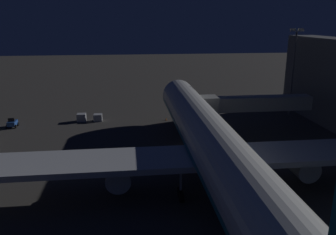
{
  "coord_description": "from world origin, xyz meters",
  "views": [
    {
      "loc": [
        9.92,
        49.97,
        20.44
      ],
      "look_at": [
        3.0,
        -8.36,
        3.5
      ],
      "focal_mm": 36.42,
      "sensor_mm": 36.0,
      "label": 1
    }
  ],
  "objects": [
    {
      "name": "baggage_container_mid_row",
      "position": [
        16.43,
        -19.65,
        0.72
      ],
      "size": [
        1.72,
        1.58,
        1.44
      ],
      "primitive_type": "cube",
      "color": "#B7BABF",
      "rests_on": "ground_plane"
    },
    {
      "name": "apron_floodlight_mast",
      "position": [
        -25.5,
        -19.71,
        10.78
      ],
      "size": [
        2.9,
        0.5,
        18.65
      ],
      "color": "#59595E",
      "rests_on": "ground_plane"
    },
    {
      "name": "jet_bridge",
      "position": [
        -11.19,
        -7.57,
        5.81
      ],
      "size": [
        20.69,
        3.4,
        7.35
      ],
      "color": "#9E9E99",
      "rests_on": "ground_plane"
    },
    {
      "name": "traffic_cone_nose_starboard",
      "position": [
        2.2,
        -18.36,
        0.28
      ],
      "size": [
        0.36,
        0.36,
        0.55
      ],
      "primitive_type": "cone",
      "color": "orange",
      "rests_on": "ground_plane"
    },
    {
      "name": "airliner_at_gate",
      "position": [
        0.0,
        13.25,
        5.72
      ],
      "size": [
        57.95,
        66.18,
        19.69
      ],
      "color": "silver",
      "rests_on": "ground_plane"
    },
    {
      "name": "baggage_tug_lead",
      "position": [
        32.83,
        -17.22,
        0.78
      ],
      "size": [
        1.86,
        2.27,
        1.95
      ],
      "color": "#234C9E",
      "rests_on": "ground_plane"
    },
    {
      "name": "ground_plane",
      "position": [
        0.0,
        0.0,
        0.0
      ],
      "size": [
        320.0,
        320.0,
        0.0
      ],
      "primitive_type": "plane",
      "color": "#383533"
    },
    {
      "name": "traffic_cone_nose_port",
      "position": [
        -2.2,
        -18.36,
        0.28
      ],
      "size": [
        0.36,
        0.36,
        0.55
      ],
      "primitive_type": "cone",
      "color": "orange",
      "rests_on": "ground_plane"
    },
    {
      "name": "baggage_container_near_belt",
      "position": [
        19.8,
        -19.78,
        0.81
      ],
      "size": [
        1.8,
        1.59,
        1.61
      ],
      "primitive_type": "cube",
      "color": "#B7BABF",
      "rests_on": "ground_plane"
    }
  ]
}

